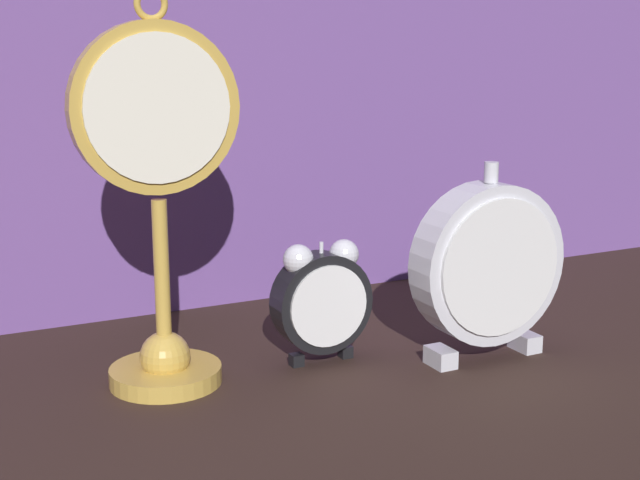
# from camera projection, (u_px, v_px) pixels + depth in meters

# --- Properties ---
(ground_plane) EXTENTS (4.00, 4.00, 0.00)m
(ground_plane) POSITION_uv_depth(u_px,v_px,m) (360.00, 395.00, 0.80)
(ground_plane) COLOR black
(fabric_backdrop_drape) EXTENTS (1.59, 0.01, 0.66)m
(fabric_backdrop_drape) POSITION_uv_depth(u_px,v_px,m) (223.00, 24.00, 1.01)
(fabric_backdrop_drape) COLOR #6B478E
(fabric_backdrop_drape) RESTS_ON ground_plane
(pocket_watch_on_stand) EXTENTS (0.15, 0.10, 0.36)m
(pocket_watch_on_stand) POSITION_uv_depth(u_px,v_px,m) (159.00, 208.00, 0.79)
(pocket_watch_on_stand) COLOR gold
(pocket_watch_on_stand) RESTS_ON ground_plane
(alarm_clock_twin_bell) EXTENTS (0.10, 0.03, 0.12)m
(alarm_clock_twin_bell) POSITION_uv_depth(u_px,v_px,m) (322.00, 296.00, 0.87)
(alarm_clock_twin_bell) COLOR black
(alarm_clock_twin_bell) RESTS_ON ground_plane
(mantel_clock_silver) EXTENTS (0.16, 0.04, 0.20)m
(mantel_clock_silver) POSITION_uv_depth(u_px,v_px,m) (488.00, 265.00, 0.87)
(mantel_clock_silver) COLOR silver
(mantel_clock_silver) RESTS_ON ground_plane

